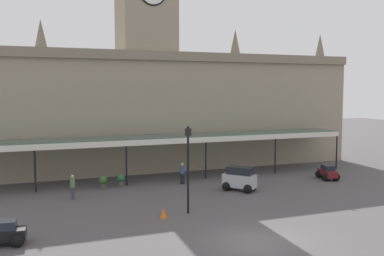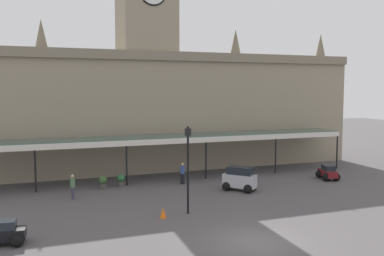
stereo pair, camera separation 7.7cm
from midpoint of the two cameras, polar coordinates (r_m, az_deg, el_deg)
The scene contains 12 objects.
ground_plane at distance 21.98m, azimuth 8.52°, elevation -14.67°, with size 140.00×140.00×0.00m, color #504B4D.
station_building at distance 40.24m, azimuth -6.10°, elevation 3.47°, with size 40.51×5.79×19.90m.
entrance_canopy at distance 35.54m, azimuth -3.97°, elevation -1.29°, with size 33.38×3.26×3.58m.
car_black_sedan at distance 23.00m, azimuth -23.79°, elevation -12.83°, with size 2.13×1.65×1.19m.
car_silver_van at distance 31.93m, azimuth 6.27°, elevation -6.84°, with size 2.46×2.55×1.77m.
car_maroon_sedan at distance 37.42m, azimuth 17.46°, elevation -5.74°, with size 1.82×2.20×1.19m.
pedestrian_near_entrance at distance 30.45m, azimuth -15.61°, elevation -7.40°, with size 0.34×0.39×1.67m.
pedestrian_crossing_forecourt at distance 33.89m, azimuth -1.35°, elevation -5.93°, with size 0.34×0.34×1.67m.
victorian_lamppost at distance 25.59m, azimuth -0.61°, elevation -4.25°, with size 0.30×0.30×5.26m.
traffic_cone at distance 25.41m, azimuth -3.90°, elevation -11.14°, with size 0.40×0.40×0.61m, color orange.
planter_forecourt_centre at distance 33.57m, azimuth -9.47°, elevation -6.84°, with size 0.60×0.60×0.96m.
planter_near_kerb at distance 33.08m, azimuth -11.80°, elevation -7.06°, with size 0.60×0.60×0.96m.
Camera 1 is at (-10.23, -17.98, 7.45)m, focal length 40.25 mm.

